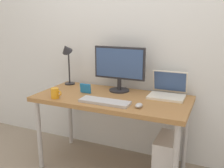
# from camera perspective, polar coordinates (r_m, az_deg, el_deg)

# --- Properties ---
(ground_plane) EXTENTS (6.00, 6.00, 0.00)m
(ground_plane) POSITION_cam_1_polar(r_m,az_deg,el_deg) (2.65, 0.00, -18.07)
(ground_plane) COLOR gray
(back_wall) EXTENTS (4.40, 0.04, 2.60)m
(back_wall) POSITION_cam_1_polar(r_m,az_deg,el_deg) (2.60, 3.54, 11.67)
(back_wall) COLOR silver
(back_wall) RESTS_ON ground_plane
(desk) EXTENTS (1.41, 0.66, 0.73)m
(desk) POSITION_cam_1_polar(r_m,az_deg,el_deg) (2.36, 0.00, -4.36)
(desk) COLOR olive
(desk) RESTS_ON ground_plane
(monitor) EXTENTS (0.51, 0.20, 0.44)m
(monitor) POSITION_cam_1_polar(r_m,az_deg,el_deg) (2.46, 1.66, 4.01)
(monitor) COLOR #232328
(monitor) RESTS_ON desk
(laptop) EXTENTS (0.32, 0.27, 0.23)m
(laptop) POSITION_cam_1_polar(r_m,az_deg,el_deg) (2.39, 12.42, -1.37)
(laptop) COLOR silver
(laptop) RESTS_ON desk
(desk_lamp) EXTENTS (0.11, 0.16, 0.46)m
(desk_lamp) POSITION_cam_1_polar(r_m,az_deg,el_deg) (2.73, -10.09, 6.42)
(desk_lamp) COLOR #232328
(desk_lamp) RESTS_ON desk
(keyboard) EXTENTS (0.44, 0.14, 0.02)m
(keyboard) POSITION_cam_1_polar(r_m,az_deg,el_deg) (2.16, -1.66, -3.99)
(keyboard) COLOR #B2B2B7
(keyboard) RESTS_ON desk
(mouse) EXTENTS (0.06, 0.09, 0.03)m
(mouse) POSITION_cam_1_polar(r_m,az_deg,el_deg) (2.07, 6.05, -4.79)
(mouse) COLOR #B2B2B7
(mouse) RESTS_ON desk
(coffee_mug) EXTENTS (0.11, 0.07, 0.09)m
(coffee_mug) POSITION_cam_1_polar(r_m,az_deg,el_deg) (2.34, -12.66, -2.00)
(coffee_mug) COLOR orange
(coffee_mug) RESTS_ON desk
(photo_frame) EXTENTS (0.11, 0.02, 0.09)m
(photo_frame) POSITION_cam_1_polar(r_m,az_deg,el_deg) (2.45, -5.96, -0.97)
(photo_frame) COLOR #1E72BF
(photo_frame) RESTS_ON desk
(computer_tower) EXTENTS (0.18, 0.36, 0.42)m
(computer_tower) POSITION_cam_1_polar(r_m,az_deg,el_deg) (2.42, 12.07, -16.07)
(computer_tower) COLOR silver
(computer_tower) RESTS_ON ground_plane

